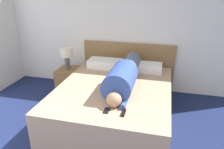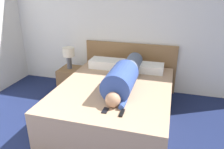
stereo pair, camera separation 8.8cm
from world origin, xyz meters
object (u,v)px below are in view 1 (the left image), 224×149
tv_remote (124,113)px  person_lying (124,75)px  pillow_second (145,67)px  cell_phone (107,111)px  table_lamp (67,55)px  pillow_near_headboard (106,64)px  nightstand (69,81)px  bed (114,102)px

tv_remote → person_lying: bearing=100.9°
pillow_second → cell_phone: size_ratio=4.52×
table_lamp → tv_remote: table_lamp is taller
table_lamp → pillow_near_headboard: 0.74m
pillow_near_headboard → tv_remote: (0.63, -1.47, -0.06)m
pillow_near_headboard → table_lamp: bearing=-172.3°
table_lamp → tv_remote: 1.93m
table_lamp → pillow_second: bearing=3.9°
nightstand → person_lying: person_lying is taller
person_lying → pillow_near_headboard: (-0.48, 0.71, -0.09)m
cell_phone → pillow_second: bearing=78.5°
bed → person_lying: (0.13, 0.05, 0.44)m
table_lamp → pillow_second: size_ratio=0.69×
table_lamp → cell_phone: (1.14, -1.36, -0.22)m
bed → cell_phone: size_ratio=15.70×
bed → cell_phone: (0.07, -0.70, 0.28)m
pillow_near_headboard → pillow_second: 0.72m
person_lying → pillow_near_headboard: size_ratio=2.60×
nightstand → pillow_near_headboard: size_ratio=0.78×
nightstand → table_lamp: (0.00, 0.00, 0.52)m
person_lying → pillow_second: (0.24, 0.71, -0.10)m
nightstand → pillow_near_headboard: pillow_near_headboard is taller
bed → nightstand: size_ratio=4.25×
bed → table_lamp: 1.35m
person_lying → pillow_near_headboard: person_lying is taller
nightstand → pillow_second: pillow_second is taller
nightstand → cell_phone: bearing=-50.1°
table_lamp → tv_remote: size_ratio=2.72×
table_lamp → person_lying: bearing=-26.9°
nightstand → pillow_second: bearing=3.9°
pillow_second → tv_remote: 1.47m
bed → nightstand: (-1.07, 0.66, -0.03)m
person_lying → pillow_second: person_lying is taller
pillow_near_headboard → tv_remote: pillow_near_headboard is taller
nightstand → pillow_second: (1.44, 0.10, 0.37)m
table_lamp → person_lying: 1.35m
bed → table_lamp: bearing=148.3°
table_lamp → cell_phone: bearing=-50.1°
cell_phone → tv_remote: bearing=-2.6°
pillow_near_headboard → nightstand: bearing=-172.3°
pillow_second → cell_phone: bearing=-101.5°
bed → pillow_second: 0.91m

